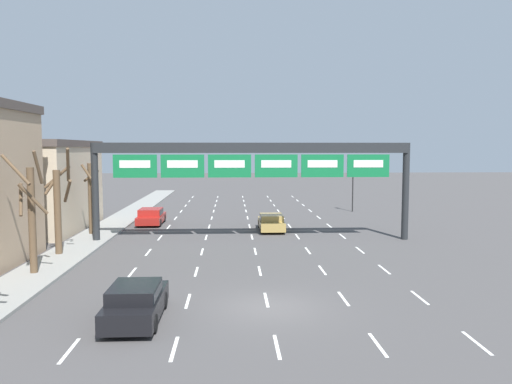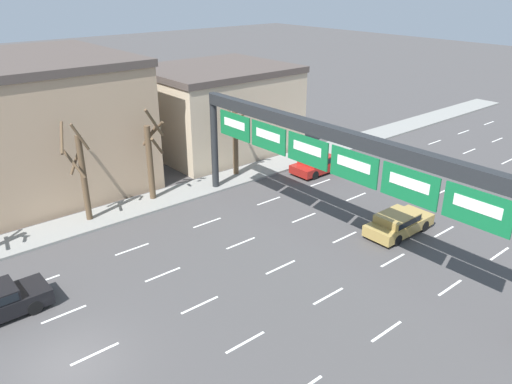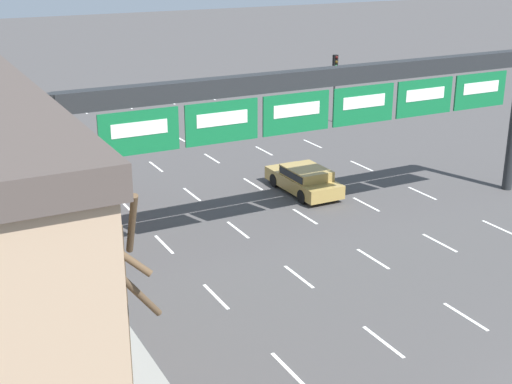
# 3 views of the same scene
# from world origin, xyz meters

# --- Properties ---
(lane_dashes) EXTENTS (13.32, 67.00, 0.01)m
(lane_dashes) POSITION_xyz_m (0.00, 13.50, 0.00)
(lane_dashes) COLOR white
(lane_dashes) RESTS_ON ground_plane
(sign_gantry) EXTENTS (21.87, 0.70, 6.77)m
(sign_gantry) POSITION_xyz_m (0.00, 14.55, 5.59)
(sign_gantry) COLOR #232628
(sign_gantry) RESTS_ON ground_plane
(car_red) EXTENTS (1.99, 4.36, 1.36)m
(car_red) POSITION_xyz_m (-8.23, 22.34, 0.73)
(car_red) COLOR maroon
(car_red) RESTS_ON ground_plane
(car_gold) EXTENTS (1.89, 4.43, 1.29)m
(car_gold) POSITION_xyz_m (1.62, 18.74, 0.70)
(car_gold) COLOR #A88947
(car_gold) RESTS_ON ground_plane
(traffic_light_near_gantry) EXTENTS (0.30, 0.35, 4.46)m
(traffic_light_near_gantry) POSITION_xyz_m (10.77, 30.05, 3.20)
(traffic_light_near_gantry) COLOR black
(traffic_light_near_gantry) RESTS_ON ground_plane
(tree_bare_second) EXTENTS (1.20, 1.31, 5.16)m
(tree_bare_second) POSITION_xyz_m (-11.72, 17.22, 2.96)
(tree_bare_second) COLOR brown
(tree_bare_second) RESTS_ON sidewalk_left
(tree_bare_third) EXTENTS (1.91, 1.49, 6.28)m
(tree_bare_third) POSITION_xyz_m (-11.68, 10.27, 3.11)
(tree_bare_third) COLOR brown
(tree_bare_third) RESTS_ON sidewalk_left
(tree_bare_furthest) EXTENTS (2.18, 1.70, 6.15)m
(tree_bare_furthest) POSITION_xyz_m (-11.43, 5.55, 3.23)
(tree_bare_furthest) COLOR brown
(tree_bare_furthest) RESTS_ON sidewalk_left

